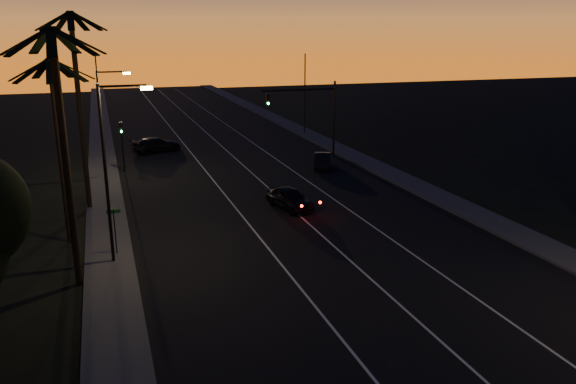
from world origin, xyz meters
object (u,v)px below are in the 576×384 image
object	(u,v)px
signal_mast	(310,106)
lead_car	(290,198)
cross_car	(157,145)
right_car	(322,161)

from	to	relation	value
signal_mast	lead_car	xyz separation A→B (m)	(-6.73, -14.09, -4.07)
cross_car	right_car	bearing A→B (deg)	-41.67
cross_car	signal_mast	bearing A→B (deg)	-28.70
lead_car	signal_mast	bearing A→B (deg)	64.46
signal_mast	cross_car	xyz separation A→B (m)	(-13.21, 7.23, -4.06)
lead_car	cross_car	bearing A→B (deg)	106.90
signal_mast	right_car	xyz separation A→B (m)	(-0.42, -4.15, -4.14)
right_car	lead_car	bearing A→B (deg)	-122.42
lead_car	right_car	distance (m)	11.77
signal_mast	lead_car	size ratio (longest dim) A/B	1.46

